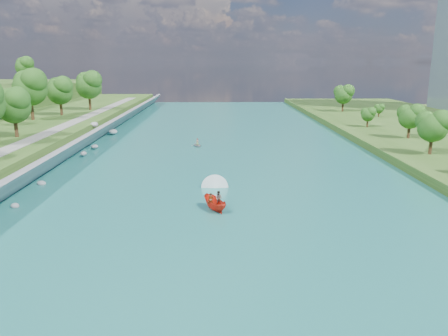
{
  "coord_description": "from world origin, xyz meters",
  "views": [
    {
      "loc": [
        -1.01,
        -44.06,
        16.3
      ],
      "look_at": [
        -0.04,
        12.85,
        2.5
      ],
      "focal_mm": 35.0,
      "sensor_mm": 36.0,
      "label": 1
    }
  ],
  "objects": [
    {
      "name": "ground",
      "position": [
        0.0,
        0.0,
        0.0
      ],
      "size": [
        260.0,
        260.0,
        0.0
      ],
      "primitive_type": "plane",
      "color": "#2D5119",
      "rests_on": "ground"
    },
    {
      "name": "river_water",
      "position": [
        0.0,
        20.0,
        0.05
      ],
      "size": [
        55.0,
        240.0,
        0.1
      ],
      "primitive_type": "cube",
      "color": "#1A655F",
      "rests_on": "ground"
    },
    {
      "name": "riprap_bank",
      "position": [
        -25.84,
        19.23,
        1.79
      ],
      "size": [
        4.62,
        236.0,
        4.17
      ],
      "color": "slate",
      "rests_on": "ground"
    },
    {
      "name": "riverside_path",
      "position": [
        -32.5,
        20.0,
        3.55
      ],
      "size": [
        3.0,
        200.0,
        0.1
      ],
      "primitive_type": "cube",
      "color": "gray",
      "rests_on": "berm_west"
    },
    {
      "name": "trees_east",
      "position": [
        35.57,
        26.76,
        5.8
      ],
      "size": [
        15.95,
        138.95,
        9.87
      ],
      "color": "#244A13",
      "rests_on": "berm_east"
    },
    {
      "name": "motorboat",
      "position": [
        -1.27,
        4.16,
        0.81
      ],
      "size": [
        3.6,
        19.04,
        2.06
      ],
      "rotation": [
        0.0,
        0.0,
        3.59
      ],
      "color": "red",
      "rests_on": "river_water"
    },
    {
      "name": "raft",
      "position": [
        -4.83,
        40.98,
        0.46
      ],
      "size": [
        2.75,
        3.25,
        1.6
      ],
      "rotation": [
        0.0,
        0.0,
        0.32
      ],
      "color": "#9799A0",
      "rests_on": "river_water"
    }
  ]
}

